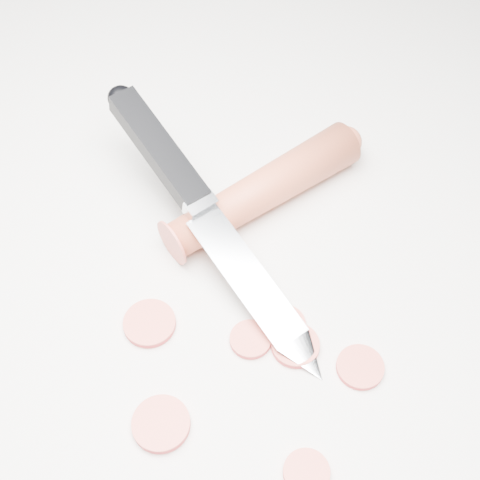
{
  "coord_description": "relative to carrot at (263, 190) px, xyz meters",
  "views": [
    {
      "loc": [
        0.01,
        -0.27,
        0.45
      ],
      "look_at": [
        0.01,
        0.04,
        0.02
      ],
      "focal_mm": 50.0,
      "sensor_mm": 36.0,
      "label": 1
    }
  ],
  "objects": [
    {
      "name": "carrot_slice_1",
      "position": [
        -0.01,
        -0.13,
        -0.02
      ],
      "size": [
        0.03,
        0.03,
        0.01
      ],
      "primitive_type": "cylinder",
      "color": "#D54D3E",
      "rests_on": "ground"
    },
    {
      "name": "carrot_slice_0",
      "position": [
        -0.08,
        -0.19,
        -0.02
      ],
      "size": [
        0.04,
        0.04,
        0.01
      ],
      "primitive_type": "cylinder",
      "color": "#D54D3E",
      "rests_on": "ground"
    },
    {
      "name": "carrot_slice_2",
      "position": [
        0.01,
        -0.12,
        -0.02
      ],
      "size": [
        0.03,
        0.03,
        0.01
      ],
      "primitive_type": "cylinder",
      "color": "#D54D3E",
      "rests_on": "ground"
    },
    {
      "name": "carrot_slice_5",
      "position": [
        -0.09,
        -0.12,
        -0.02
      ],
      "size": [
        0.04,
        0.04,
        0.01
      ],
      "primitive_type": "cylinder",
      "color": "#D54D3E",
      "rests_on": "ground"
    },
    {
      "name": "carrot_slice_6",
      "position": [
        0.02,
        -0.23,
        -0.02
      ],
      "size": [
        0.03,
        0.03,
        0.01
      ],
      "primitive_type": "cylinder",
      "color": "#D54D3E",
      "rests_on": "ground"
    },
    {
      "name": "carrot_slice_4",
      "position": [
        0.07,
        -0.15,
        -0.02
      ],
      "size": [
        0.03,
        0.03,
        0.01
      ],
      "primitive_type": "cylinder",
      "color": "#D54D3E",
      "rests_on": "ground"
    },
    {
      "name": "carrot_slice_3",
      "position": [
        0.02,
        -0.14,
        -0.02
      ],
      "size": [
        0.04,
        0.04,
        0.01
      ],
      "primitive_type": "cylinder",
      "color": "#D54D3E",
      "rests_on": "ground"
    },
    {
      "name": "ground",
      "position": [
        -0.03,
        -0.09,
        -0.02
      ],
      "size": [
        2.4,
        2.4,
        0.0
      ],
      "primitive_type": "plane",
      "color": "silver",
      "rests_on": "ground"
    },
    {
      "name": "carrot",
      "position": [
        0.0,
        0.0,
        0.0
      ],
      "size": [
        0.17,
        0.14,
        0.03
      ],
      "primitive_type": "cylinder",
      "rotation": [
        1.57,
        0.0,
        -0.94
      ],
      "color": "#BB472A",
      "rests_on": "ground"
    },
    {
      "name": "kitchen_knife",
      "position": [
        -0.04,
        -0.05,
        0.02
      ],
      "size": [
        0.19,
        0.25,
        0.08
      ],
      "primitive_type": null,
      "color": "#B4B7BB",
      "rests_on": "ground"
    }
  ]
}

